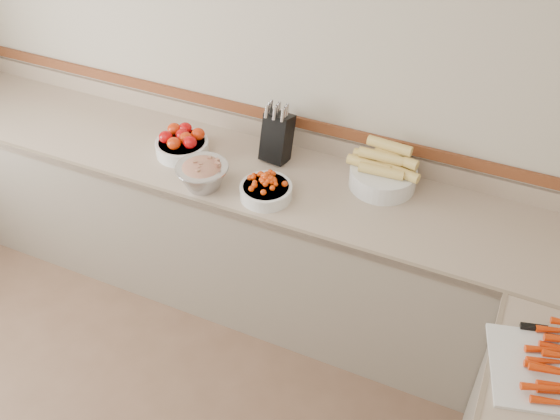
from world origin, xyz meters
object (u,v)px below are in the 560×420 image
at_px(knife_block, 277,136).
at_px(corn_bowl, 384,172).
at_px(tomato_bowl, 182,144).
at_px(rhubarb_bowl, 202,174).
at_px(cherry_tomato_bowl, 266,189).
at_px(cutting_board, 558,366).

xyz_separation_m(knife_block, corn_bowl, (0.57, -0.00, -0.05)).
height_order(tomato_bowl, rhubarb_bowl, rhubarb_bowl).
relative_size(tomato_bowl, corn_bowl, 0.77).
relative_size(cherry_tomato_bowl, corn_bowl, 0.70).
relative_size(knife_block, cherry_tomato_bowl, 1.29).
distance_m(tomato_bowl, corn_bowl, 1.06).
height_order(cherry_tomato_bowl, rhubarb_bowl, rhubarb_bowl).
bearing_deg(corn_bowl, rhubarb_bowl, -155.32).
xyz_separation_m(tomato_bowl, corn_bowl, (1.04, 0.16, 0.02)).
bearing_deg(cherry_tomato_bowl, rhubarb_bowl, -170.64).
xyz_separation_m(cherry_tomato_bowl, cutting_board, (1.39, -0.47, -0.03)).
bearing_deg(cherry_tomato_bowl, cutting_board, -18.86).
xyz_separation_m(knife_block, cutting_board, (1.47, -0.79, -0.11)).
relative_size(tomato_bowl, rhubarb_bowl, 1.07).
distance_m(tomato_bowl, rhubarb_bowl, 0.32).
xyz_separation_m(corn_bowl, cutting_board, (0.90, -0.79, -0.06)).
bearing_deg(cherry_tomato_bowl, tomato_bowl, 164.70).
bearing_deg(rhubarb_bowl, tomato_bowl, 139.51).
xyz_separation_m(tomato_bowl, cherry_tomato_bowl, (0.56, -0.15, -0.01)).
relative_size(rhubarb_bowl, cutting_board, 0.48).
relative_size(cherry_tomato_bowl, cutting_board, 0.47).
height_order(corn_bowl, cutting_board, corn_bowl).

